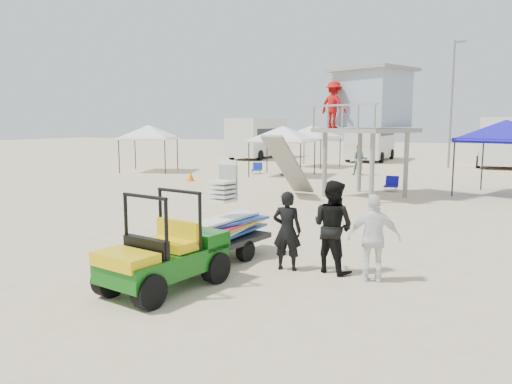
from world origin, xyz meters
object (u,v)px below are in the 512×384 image
at_px(surf_trailer, 226,223).
at_px(lifeguard_tower, 365,104).
at_px(canopy_blue, 507,123).
at_px(utility_cart, 162,246).
at_px(man_left, 287,231).

bearing_deg(surf_trailer, lifeguard_tower, 86.83).
relative_size(lifeguard_tower, canopy_blue, 1.28).
relative_size(utility_cart, surf_trailer, 1.06).
height_order(surf_trailer, man_left, surf_trailer).
height_order(man_left, canopy_blue, canopy_blue).
bearing_deg(surf_trailer, canopy_blue, 66.12).
bearing_deg(lifeguard_tower, utility_cart, -92.60).
bearing_deg(canopy_blue, surf_trailer, -113.88).
xyz_separation_m(utility_cart, man_left, (1.52, 2.03, 0.00)).
xyz_separation_m(utility_cart, surf_trailer, (0.00, 2.33, -0.03)).
distance_m(man_left, lifeguard_tower, 11.00).
height_order(surf_trailer, canopy_blue, canopy_blue).
xyz_separation_m(surf_trailer, canopy_blue, (5.57, 12.59, 2.12)).
bearing_deg(surf_trailer, utility_cart, -90.09).
bearing_deg(lifeguard_tower, man_left, -84.90).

